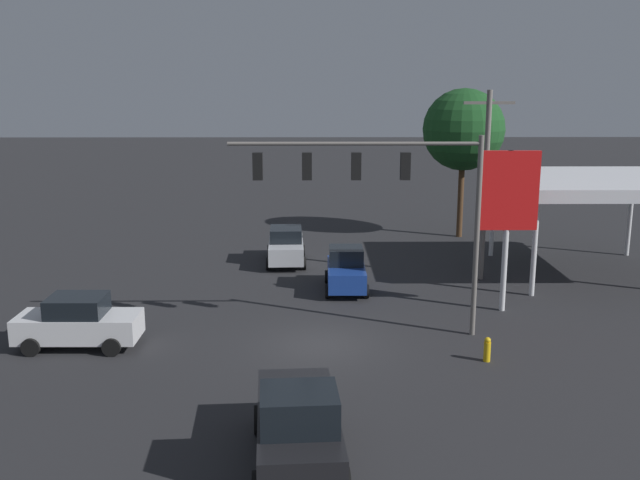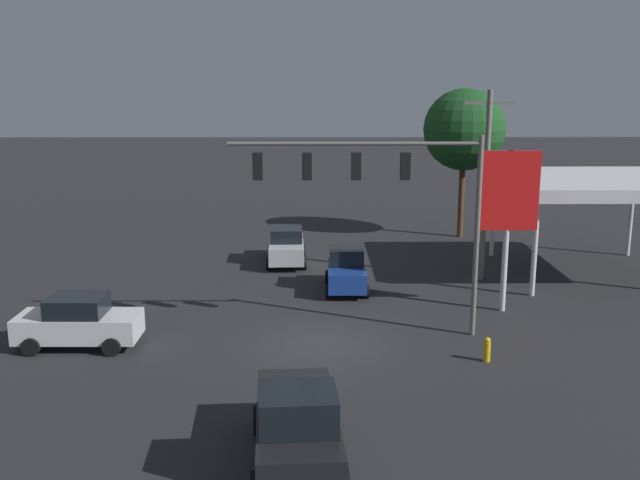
# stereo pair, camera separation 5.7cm
# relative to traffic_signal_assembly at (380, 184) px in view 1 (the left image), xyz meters

# --- Properties ---
(ground_plane) EXTENTS (200.00, 200.00, 0.00)m
(ground_plane) POSITION_rel_traffic_signal_assembly_xyz_m (2.19, 1.00, -5.84)
(ground_plane) COLOR #262628
(traffic_signal_assembly) EXTENTS (9.31, 0.43, 7.62)m
(traffic_signal_assembly) POSITION_rel_traffic_signal_assembly_xyz_m (0.00, 0.00, 0.00)
(traffic_signal_assembly) COLOR slate
(traffic_signal_assembly) RESTS_ON ground
(utility_pole) EXTENTS (2.40, 0.26, 9.14)m
(utility_pole) POSITION_rel_traffic_signal_assembly_xyz_m (-5.80, -7.86, -0.99)
(utility_pole) COLOR slate
(utility_pole) RESTS_ON ground
(gas_station_canopy) EXTENTS (8.83, 8.84, 4.92)m
(gas_station_canopy) POSITION_rel_traffic_signal_assembly_xyz_m (-11.30, -8.88, -1.27)
(gas_station_canopy) COLOR silver
(gas_station_canopy) RESTS_ON ground
(price_sign) EXTENTS (2.46, 0.27, 6.78)m
(price_sign) POSITION_rel_traffic_signal_assembly_xyz_m (-5.57, -2.92, -0.98)
(price_sign) COLOR silver
(price_sign) RESTS_ON ground
(hatchback_crossing) EXTENTS (1.99, 3.82, 1.97)m
(hatchback_crossing) POSITION_rel_traffic_signal_assembly_xyz_m (0.93, -6.06, -4.89)
(hatchback_crossing) COLOR navy
(hatchback_crossing) RESTS_ON ground
(sedan_far) EXTENTS (4.41, 2.09, 1.93)m
(sedan_far) POSITION_rel_traffic_signal_assembly_xyz_m (11.03, 1.17, -4.89)
(sedan_far) COLOR silver
(sedan_far) RESTS_ON ground
(pickup_parked) EXTENTS (2.53, 5.32, 2.40)m
(pickup_parked) POSITION_rel_traffic_signal_assembly_xyz_m (2.84, 9.62, -4.73)
(pickup_parked) COLOR black
(pickup_parked) RESTS_ON ground
(sedan_waiting) EXTENTS (2.18, 4.46, 1.93)m
(sedan_waiting) POSITION_rel_traffic_signal_assembly_xyz_m (3.90, -11.11, -4.89)
(sedan_waiting) COLOR silver
(sedan_waiting) RESTS_ON ground
(street_tree) EXTENTS (4.97, 4.97, 9.14)m
(street_tree) POSITION_rel_traffic_signal_assembly_xyz_m (-6.70, -17.67, 0.80)
(street_tree) COLOR #4C331E
(street_tree) RESTS_ON ground
(fire_hydrant) EXTENTS (0.24, 0.24, 0.88)m
(fire_hydrant) POSITION_rel_traffic_signal_assembly_xyz_m (-3.58, 2.71, -5.40)
(fire_hydrant) COLOR gold
(fire_hydrant) RESTS_ON ground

